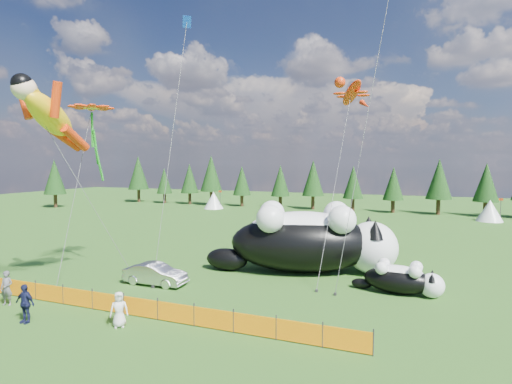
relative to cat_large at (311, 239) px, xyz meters
The scene contains 14 objects.
ground 10.27m from the cat_large, 126.30° to the right, with size 160.00×160.00×0.00m, color #0F3309.
safety_fence 12.68m from the cat_large, 118.17° to the right, with size 22.06×0.06×1.10m.
tree_line 37.44m from the cat_large, 99.12° to the left, with size 90.00×4.00×8.00m, color black, non-canonical shape.
festival_tents 32.34m from the cat_large, 80.97° to the left, with size 50.00×3.20×2.80m, color white, non-canonical shape.
cat_large is the anchor object (origin of this frame).
cat_small 6.70m from the cat_large, 24.04° to the right, with size 5.18×2.09×1.87m.
car 10.63m from the cat_large, 142.96° to the right, with size 1.40×4.02×1.33m, color silver.
spectator_a 18.37m from the cat_large, 138.13° to the right, with size 0.67×0.44×1.84m, color #57565B.
spectator_c 17.29m from the cat_large, 128.05° to the right, with size 1.09×0.56×1.86m, color #15183A.
spectator_e 13.88m from the cat_large, 116.35° to the right, with size 0.81×0.52×1.65m, color silver.
superhero_kite 17.92m from the cat_large, 141.89° to the right, with size 5.77×6.96×12.88m.
gecko_kite 12.44m from the cat_large, 73.33° to the left, with size 4.79×13.26×16.42m.
flower_kite 17.02m from the cat_large, 155.24° to the right, with size 3.56×6.34×11.98m.
diamond_kite_a 17.48m from the cat_large, behind, with size 1.76×6.81×19.11m.
Camera 1 is at (12.15, -18.78, 7.57)m, focal length 28.00 mm.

